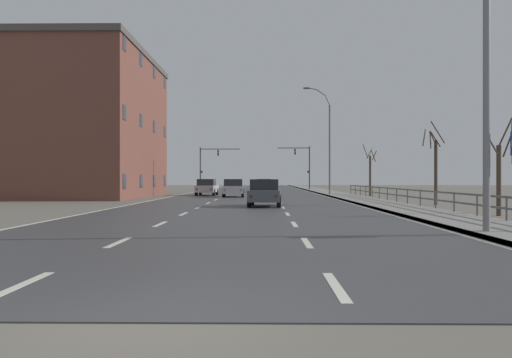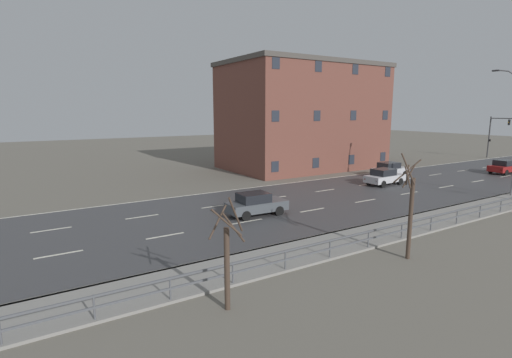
{
  "view_description": "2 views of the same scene",
  "coord_description": "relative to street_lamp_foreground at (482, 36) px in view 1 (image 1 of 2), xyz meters",
  "views": [
    {
      "loc": [
        1.27,
        -5.94,
        1.6
      ],
      "look_at": [
        0.24,
        65.93,
        1.56
      ],
      "focal_mm": 37.93,
      "sensor_mm": 36.0,
      "label": 1
    },
    {
      "loc": [
        22.72,
        11.58,
        7.02
      ],
      "look_at": [
        0.0,
        25.72,
        2.23
      ],
      "focal_mm": 26.91,
      "sensor_mm": 36.0,
      "label": 2
    }
  ],
  "objects": [
    {
      "name": "traffic_signal_left",
      "position": [
        -14.27,
        62.53,
        -1.55
      ],
      "size": [
        5.8,
        0.36,
        6.14
      ],
      "color": "#38383A",
      "rests_on": "ground"
    },
    {
      "name": "ground_plane",
      "position": [
        -7.46,
        38.53,
        -5.7
      ],
      "size": [
        160.0,
        160.0,
        0.12
      ],
      "color": "#666056"
    },
    {
      "name": "bare_tree_mid",
      "position": [
        4.23,
        17.53,
        -3.3
      ],
      "size": [
        1.33,
        1.45,
        5.09
      ],
      "color": "#423328",
      "rests_on": "ground"
    },
    {
      "name": "traffic_signal_right",
      "position": [
        -0.37,
        62.9,
        -1.54
      ],
      "size": [
        4.74,
        0.36,
        6.31
      ],
      "color": "#38383A",
      "rests_on": "ground"
    },
    {
      "name": "car_near_right",
      "position": [
        -11.59,
        35.72,
        -4.84
      ],
      "size": [
        1.94,
        4.16,
        1.57
      ],
      "rotation": [
        0.0,
        0.0,
        -0.03
      ],
      "color": "#B7B7BC",
      "rests_on": "ground"
    },
    {
      "name": "brick_building",
      "position": [
        -22.26,
        32.19,
        0.69
      ],
      "size": [
        11.87,
        18.96,
        12.65
      ],
      "color": "brown",
      "rests_on": "ground"
    },
    {
      "name": "sidewalk_right",
      "position": [
        0.97,
        50.53,
        -5.58
      ],
      "size": [
        3.0,
        120.0,
        0.12
      ],
      "color": "gray",
      "rests_on": "ground"
    },
    {
      "name": "road_asphalt_strip",
      "position": [
        -7.46,
        50.52,
        -5.63
      ],
      "size": [
        14.0,
        120.0,
        0.03
      ],
      "color": "#3D3D3F",
      "rests_on": "ground"
    },
    {
      "name": "guardrail",
      "position": [
        2.39,
        18.19,
        -4.94
      ],
      "size": [
        0.07,
        39.43,
        1.0
      ],
      "color": "#515459",
      "rests_on": "ground"
    },
    {
      "name": "bare_tree_far",
      "position": [
        3.75,
        35.12,
        -3.48
      ],
      "size": [
        1.21,
        1.24,
        4.85
      ],
      "color": "#423328",
      "rests_on": "ground"
    },
    {
      "name": "car_far_left",
      "position": [
        -8.84,
        31.54,
        -4.84
      ],
      "size": [
        1.95,
        4.16,
        1.57
      ],
      "rotation": [
        0.0,
        0.0,
        0.04
      ],
      "color": "#B7B7BC",
      "rests_on": "ground"
    },
    {
      "name": "car_near_left",
      "position": [
        -6.13,
        15.41,
        -4.84
      ],
      "size": [
        1.96,
        4.17,
        1.57
      ],
      "rotation": [
        0.0,
        0.0,
        -0.04
      ],
      "color": "#474C51",
      "rests_on": "ground"
    },
    {
      "name": "street_lamp_foreground",
      "position": [
        0.0,
        0.0,
        0.0
      ],
      "size": [
        2.44,
        0.24,
        11.51
      ],
      "color": "slate",
      "rests_on": "ground"
    },
    {
      "name": "car_far_right",
      "position": [
        -6.12,
        48.36,
        -4.84
      ],
      "size": [
        1.98,
        4.18,
        1.57
      ],
      "rotation": [
        0.0,
        0.0,
        -0.04
      ],
      "color": "maroon",
      "rests_on": "ground"
    },
    {
      "name": "street_lamp_midground",
      "position": [
        -0.04,
        36.37,
        -0.58
      ],
      "size": [
        2.63,
        0.24,
        10.38
      ],
      "color": "slate",
      "rests_on": "ground"
    },
    {
      "name": "bare_tree_near",
      "position": [
        3.97,
        7.95,
        -3.79
      ],
      "size": [
        1.23,
        1.26,
        4.24
      ],
      "color": "#423328",
      "rests_on": "ground"
    }
  ]
}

